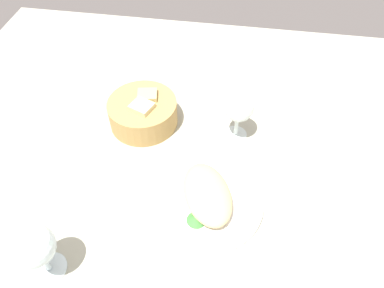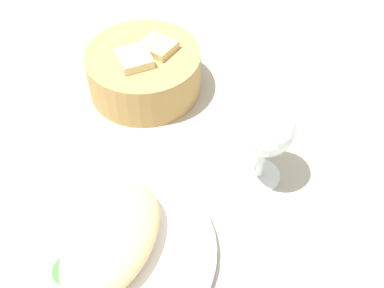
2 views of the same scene
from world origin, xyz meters
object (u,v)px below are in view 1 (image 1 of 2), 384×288
Objects in this scene: plate at (207,201)px; bread_basket at (143,112)px; wine_glass_far at (34,248)px; wine_glass_near at (239,109)px.

bread_basket reaches higher than plate.
bread_basket is (21.91, 19.40, 2.97)cm from plate.
bread_basket is 1.28× the size of wine_glass_far.
wine_glass_far reaches higher than wine_glass_near.
wine_glass_near reaches higher than bread_basket.
wine_glass_far is (-19.25, 27.79, 8.51)cm from plate.
bread_basket is 1.32× the size of wine_glass_near.
bread_basket is at bearing -11.52° from wine_glass_far.
wine_glass_near is (21.23, -4.49, 8.38)cm from plate.
plate is 1.39× the size of bread_basket.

